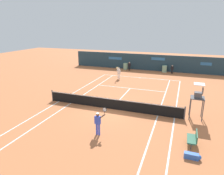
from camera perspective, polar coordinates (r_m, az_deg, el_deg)
The scene contains 11 objects.
ground_plane at distance 18.17m, azimuth 0.39°, elevation -5.36°, with size 80.00×80.00×0.01m.
tennis_net at distance 17.48m, azimuth -0.24°, elevation -4.50°, with size 12.10×0.10×1.07m.
sponsor_back_wall at distance 33.21m, azimuth 9.94°, elevation 6.94°, with size 25.00×1.02×2.56m.
umpire_chair at distance 16.65m, azimuth 23.06°, elevation -2.27°, with size 1.00×1.00×2.79m.
player_bench at distance 13.36m, azimuth 21.93°, elevation -13.06°, with size 0.54×1.19×0.88m.
equipment_bag at distance 12.37m, azimuth 21.86°, elevation -17.54°, with size 0.90×0.31×0.32m.
player_on_baseline at distance 27.24m, azimuth 1.89°, elevation 4.32°, with size 0.48×0.78×1.77m.
player_near_side at distance 13.39m, azimuth -3.94°, elevation -9.55°, with size 0.70×0.65×1.80m.
ball_kid_left_post at distance 31.61m, azimuth 16.58°, elevation 5.07°, with size 0.44×0.18×1.31m.
ball_kid_right_post at distance 32.61m, azimuth 4.92°, elevation 6.14°, with size 0.46×0.19×1.37m.
tennis_ball_mid_court at distance 22.45m, azimuth 7.58°, elevation -0.99°, with size 0.07×0.07×0.07m, color #CCE033.
Camera 1 is at (5.60, -15.26, 6.94)m, focal length 32.45 mm.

